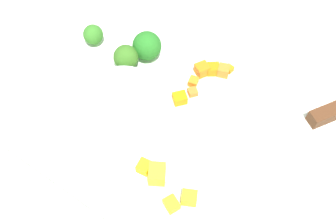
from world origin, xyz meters
The scene contains 18 objects.
ground_plane centered at (0.00, 0.00, 0.00)m, with size 4.00×4.00×0.00m, color gray.
cutting_board centered at (0.00, 0.00, 0.01)m, with size 0.55×0.32×0.01m, color white.
prep_bowl centered at (-0.05, -0.03, 0.03)m, with size 0.11×0.11×0.04m, color white.
chef_knife centered at (0.16, 0.09, 0.02)m, with size 0.17×0.26×0.02m.
carrot_dice_0 centered at (0.00, 0.03, 0.02)m, with size 0.02×0.02×0.01m, color orange.
carrot_dice_1 centered at (0.01, 0.10, 0.02)m, with size 0.02×0.02×0.02m, color orange.
carrot_dice_2 centered at (0.00, 0.09, 0.02)m, with size 0.02×0.02×0.02m, color orange.
carrot_dice_3 centered at (0.00, 0.07, 0.02)m, with size 0.01×0.01×0.01m, color orange.
carrot_dice_4 centered at (0.01, 0.05, 0.02)m, with size 0.01×0.01×0.01m, color orange.
carrot_dice_5 centered at (0.03, 0.12, 0.02)m, with size 0.01×0.01×0.01m, color orange.
carrot_dice_6 centered at (0.03, 0.11, 0.02)m, with size 0.02×0.02×0.02m, color orange.
pepper_dice_0 centered at (0.09, -0.09, 0.02)m, with size 0.02×0.02×0.02m, color yellow.
pepper_dice_1 centered at (0.08, -0.10, 0.02)m, with size 0.02×0.02×0.01m, color yellow.
pepper_dice_2 centered at (0.02, -0.08, 0.02)m, with size 0.02×0.02×0.02m, color yellow.
pepper_dice_3 centered at (0.04, -0.08, 0.02)m, with size 0.02×0.02×0.02m, color yellow.
broccoli_floret_0 centered at (-0.17, 0.05, 0.03)m, with size 0.03×0.03×0.03m.
broccoli_floret_1 centered at (-0.09, 0.07, 0.04)m, with size 0.04×0.04×0.05m.
broccoli_floret_2 centered at (-0.10, 0.04, 0.03)m, with size 0.04×0.04×0.04m.
Camera 1 is at (0.16, -0.24, 0.49)m, focal length 43.01 mm.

